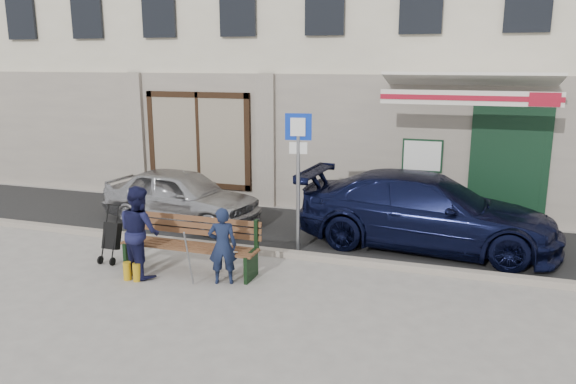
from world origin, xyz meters
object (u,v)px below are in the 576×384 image
at_px(man, 223,246).
at_px(woman, 140,231).
at_px(car_silver, 181,196).
at_px(stroller, 112,237).
at_px(car_navy, 426,211).
at_px(bench, 187,245).
at_px(parking_sign, 298,161).

distance_m(man, woman, 1.46).
distance_m(car_silver, stroller, 2.57).
xyz_separation_m(car_navy, bench, (-3.73, -2.58, -0.25)).
xyz_separation_m(car_silver, car_navy, (5.24, 0.02, 0.10)).
bearing_deg(car_silver, bench, -142.01).
bearing_deg(bench, parking_sign, 46.19).
distance_m(parking_sign, woman, 3.05).
xyz_separation_m(parking_sign, man, (-0.69, -1.85, -1.10)).
height_order(car_silver, stroller, car_silver).
height_order(car_silver, bench, car_silver).
bearing_deg(parking_sign, bench, -143.74).
bearing_deg(stroller, bench, 2.22).
bearing_deg(man, parking_sign, -131.46).
xyz_separation_m(bench, stroller, (-1.50, 0.00, -0.01)).
distance_m(car_silver, woman, 3.09).
height_order(car_silver, man, man).
bearing_deg(car_silver, man, -133.65).
height_order(bench, stroller, stroller).
bearing_deg(bench, woman, -148.65).
bearing_deg(car_navy, man, 138.57).
relative_size(car_silver, man, 2.84).
bearing_deg(car_silver, parking_sign, -101.28).
bearing_deg(parking_sign, stroller, -162.61).
height_order(bench, woman, woman).
height_order(parking_sign, bench, parking_sign).
relative_size(car_navy, woman, 3.19).
bearing_deg(man, bench, -41.55).
distance_m(car_silver, car_navy, 5.24).
height_order(parking_sign, stroller, parking_sign).
height_order(car_navy, man, car_navy).
bearing_deg(car_silver, stroller, -172.37).
height_order(car_navy, stroller, car_navy).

